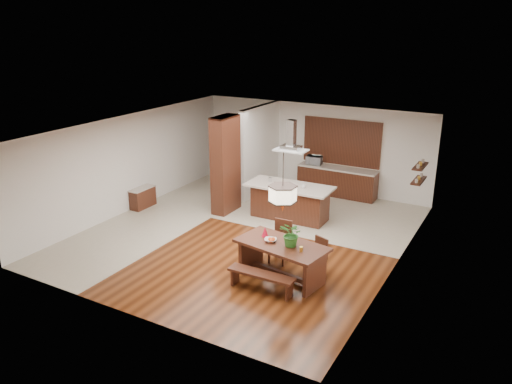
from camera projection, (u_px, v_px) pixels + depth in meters
The scene contains 25 objects.
room_shell at pixel (246, 160), 12.84m from camera, with size 9.00×9.04×2.92m.
tile_hallway at pixel (166, 215), 14.78m from camera, with size 2.50×9.00×0.01m, color #B7AE98.
tile_kitchen at pixel (324, 213), 15.00m from camera, with size 5.50×4.00×0.01m, color #B7AE98.
soffit_band at pixel (246, 129), 12.58m from camera, with size 8.00×9.00×0.02m, color #3B1F0E.
partition_pier at pixel (226, 165), 14.68m from camera, with size 0.45×1.00×2.90m, color black.
partition_stub at pixel (260, 150), 16.41m from camera, with size 0.18×2.40×2.90m, color silver.
hallway_console at pixel (143, 198), 15.34m from camera, with size 0.37×0.88×0.63m, color black.
hallway_doorway at pixel (243, 150), 18.05m from camera, with size 1.10×0.20×2.10m, color black.
rear_counter at pixel (337, 181), 16.36m from camera, with size 2.60×0.62×0.95m.
kitchen_window at pixel (342, 142), 16.16m from camera, with size 2.60×0.08×1.50m, color #93582C.
shelf_lower at pixel (419, 180), 13.42m from camera, with size 0.26×0.90×0.04m, color black.
shelf_upper at pixel (420, 166), 13.29m from camera, with size 0.26×0.90×0.04m, color black.
dining_table at pixel (282, 253), 11.00m from camera, with size 2.15×1.33×0.84m.
dining_bench at pixel (261, 282), 10.60m from camera, with size 1.49×0.33×0.42m, color black, non-canonical shape.
dining_chair_left at pixel (280, 242), 11.79m from camera, with size 0.45×0.45×1.02m, color black, non-canonical shape.
dining_chair_right at pixel (316, 257), 11.22m from camera, with size 0.38×0.38×0.87m, color black, non-canonical shape.
pendant_lantern at pixel (283, 183), 10.47m from camera, with size 0.64×0.64×1.31m, color beige, non-canonical shape.
foliage_plant at pixel (292, 234), 10.71m from camera, with size 0.51×0.44×0.56m, color #2A6A23.
fruit_bowl at pixel (270, 240), 11.03m from camera, with size 0.26×0.26×0.06m, color beige.
napkin_cone at pixel (265, 232), 11.26m from camera, with size 0.15×0.15×0.24m, color #B60D26.
gold_ornament at pixel (301, 249), 10.54m from camera, with size 0.08×0.08×0.11m, color gold.
kitchen_island at pixel (290, 201), 14.41m from camera, with size 2.50×1.12×1.02m.
range_hood at pixel (291, 135), 13.79m from camera, with size 0.90×0.55×0.87m, color silver, non-canonical shape.
island_cup at pixel (303, 186), 13.98m from camera, with size 0.12×0.12×0.10m, color silver.
microwave at pixel (314, 160), 16.56m from camera, with size 0.51×0.34×0.28m, color silver.
Camera 1 is at (6.29, -10.70, 5.46)m, focal length 35.00 mm.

